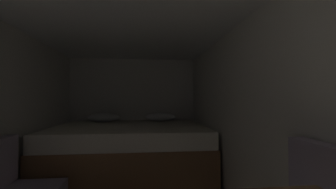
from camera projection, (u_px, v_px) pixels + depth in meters
wall_back at (133, 108)px, 4.40m from camera, size 2.60×0.05×2.00m
wall_right at (246, 116)px, 2.22m from camera, size 0.05×4.61×2.00m
ceiling_slab at (121, 13)px, 2.11m from camera, size 2.60×4.61×0.05m
bed at (130, 148)px, 3.47m from camera, size 2.38×1.73×0.91m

